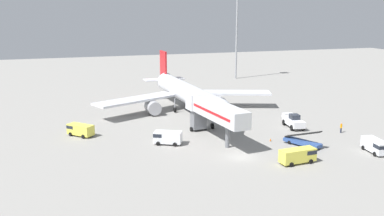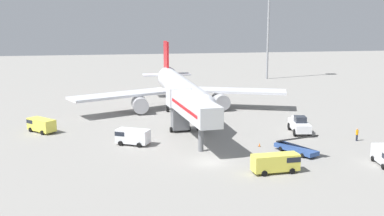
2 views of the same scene
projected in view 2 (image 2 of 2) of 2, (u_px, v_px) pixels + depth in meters
The scene contains 11 objects.
ground_plane at pixel (209, 162), 60.11m from camera, with size 300.00×300.00×0.00m, color gray.
airplane_at_gate at pixel (181, 90), 88.97m from camera, with size 40.63×43.38×11.79m.
jet_bridge at pixel (190, 107), 68.84m from camera, with size 5.23×17.91×6.76m.
pushback_tug at pixel (300, 125), 74.21m from camera, with size 3.28×6.36×2.65m.
belt_loader_truck at pixel (296, 148), 63.81m from camera, with size 4.39×6.48×3.08m.
service_van_far_right at pixel (277, 162), 56.16m from camera, with size 5.57×2.44×2.17m.
service_van_near_left at pixel (132, 136), 67.81m from camera, with size 4.97×3.93×2.16m.
service_van_mid_right at pixel (41, 124), 74.81m from camera, with size 4.72×4.85×2.07m.
baggage_cart_rear_left at pixel (299, 120), 80.02m from camera, with size 2.10×1.44×1.38m.
ground_crew_worker_foreground at pixel (357, 134), 69.80m from camera, with size 0.45×0.45×1.86m.
safety_cone_alpha at pixel (259, 145), 67.05m from camera, with size 0.32×0.32×0.50m.
Camera 2 is at (-11.29, -56.53, 18.40)m, focal length 45.96 mm.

